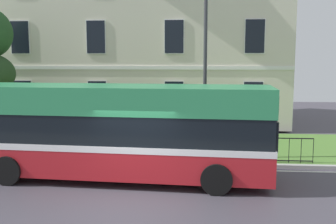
% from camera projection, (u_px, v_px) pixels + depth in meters
% --- Properties ---
extents(ground_plane, '(60.00, 56.00, 0.18)m').
position_uv_depth(ground_plane, '(136.00, 189.00, 12.41)').
color(ground_plane, '#423E48').
extents(georgian_townhouse, '(17.65, 8.52, 12.48)m').
position_uv_depth(georgian_townhouse, '(145.00, 23.00, 25.61)').
color(georgian_townhouse, beige).
rests_on(georgian_townhouse, ground_plane).
extents(iron_verge_railing, '(15.78, 0.04, 0.97)m').
position_uv_depth(iron_verge_railing, '(108.00, 147.00, 15.55)').
color(iron_verge_railing, black).
rests_on(iron_verge_railing, ground_plane).
extents(single_decker_bus, '(10.34, 3.15, 3.17)m').
position_uv_depth(single_decker_bus, '(118.00, 130.00, 13.27)').
color(single_decker_bus, red).
rests_on(single_decker_bus, ground_plane).
extents(street_lamp_post, '(0.36, 0.24, 7.64)m').
position_uv_depth(street_lamp_post, '(205.00, 49.00, 15.24)').
color(street_lamp_post, '#333338').
rests_on(street_lamp_post, ground_plane).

